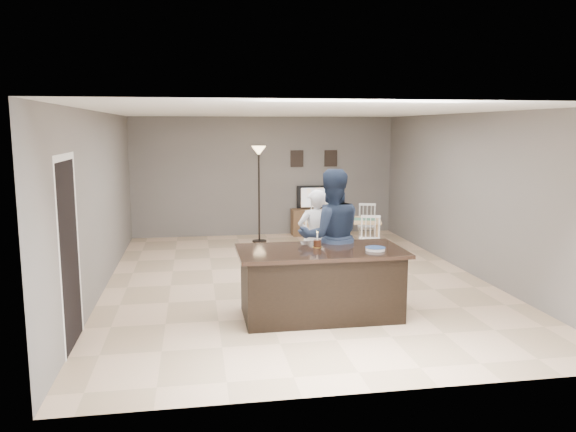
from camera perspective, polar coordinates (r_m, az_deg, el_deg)
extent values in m
plane|color=#DCB28D|center=(9.21, 0.78, -6.50)|extent=(8.00, 8.00, 0.00)
plane|color=slate|center=(12.88, -2.40, 4.04)|extent=(6.00, 0.00, 6.00)
plane|color=slate|center=(5.12, 8.89, -3.65)|extent=(6.00, 0.00, 6.00)
plane|color=slate|center=(8.92, -18.53, 1.37)|extent=(0.00, 8.00, 8.00)
plane|color=slate|center=(9.93, 18.10, 2.13)|extent=(0.00, 8.00, 8.00)
plane|color=white|center=(8.88, 0.82, 10.54)|extent=(8.00, 8.00, 0.00)
cube|color=black|center=(7.40, 3.31, -6.98)|extent=(2.00, 1.00, 0.85)
cube|color=black|center=(7.29, 3.34, -3.58)|extent=(2.15, 1.10, 0.05)
cube|color=brown|center=(12.99, 3.01, -0.59)|extent=(1.20, 0.40, 0.60)
imported|color=black|center=(12.98, 2.97, 1.91)|extent=(0.91, 0.12, 0.53)
plane|color=orange|center=(12.90, 3.04, 1.90)|extent=(0.78, 0.00, 0.78)
cube|color=black|center=(12.94, 0.91, 5.85)|extent=(0.30, 0.02, 0.38)
cube|color=black|center=(13.11, 4.37, 5.86)|extent=(0.30, 0.02, 0.38)
plane|color=black|center=(6.73, -21.31, -3.72)|extent=(0.00, 2.10, 2.10)
plane|color=white|center=(6.59, -21.82, 5.57)|extent=(0.00, 1.02, 1.02)
imported|color=silver|center=(8.65, 2.81, -2.33)|extent=(0.58, 0.40, 1.53)
imported|color=#1A2439|center=(7.86, 4.38, -2.12)|extent=(0.93, 0.72, 1.90)
cylinder|color=gold|center=(7.41, 2.99, -3.15)|extent=(0.14, 0.14, 0.00)
cylinder|color=#3D1D10|center=(7.40, 2.99, -2.79)|extent=(0.10, 0.10, 0.09)
cylinder|color=white|center=(7.38, 3.00, -2.07)|extent=(0.02, 0.02, 0.10)
sphere|color=#FFBF4C|center=(7.37, 3.00, -1.63)|extent=(0.02, 0.02, 0.02)
cylinder|color=white|center=(7.29, 8.86, -3.42)|extent=(0.25, 0.25, 0.01)
cylinder|color=white|center=(7.29, 8.86, -3.33)|extent=(0.25, 0.25, 0.01)
cylinder|color=white|center=(7.29, 8.86, -3.23)|extent=(0.25, 0.25, 0.01)
cylinder|color=#2B4983|center=(7.29, 8.86, -3.17)|extent=(0.26, 0.26, 0.00)
cube|color=tan|center=(11.01, 5.57, -0.40)|extent=(1.64, 1.19, 0.04)
cylinder|color=tan|center=(10.76, 2.00, -2.45)|extent=(0.06, 0.06, 0.65)
cylinder|color=tan|center=(11.42, 8.88, -1.88)|extent=(0.06, 0.06, 0.65)
cube|color=#42775D|center=(11.01, 5.57, -0.28)|extent=(1.33, 0.65, 0.01)
cube|color=silver|center=(10.44, 2.74, -2.32)|extent=(0.47, 0.46, 0.04)
cylinder|color=silver|center=(10.35, 1.83, -3.64)|extent=(0.03, 0.03, 0.40)
cylinder|color=silver|center=(10.62, 3.62, -3.33)|extent=(0.03, 0.03, 0.40)
cube|color=silver|center=(10.19, 2.71, 0.03)|extent=(0.34, 0.12, 0.05)
cube|color=silver|center=(10.43, 8.31, -2.41)|extent=(0.47, 0.46, 0.04)
cylinder|color=silver|center=(10.33, 7.45, -3.74)|extent=(0.03, 0.03, 0.40)
cylinder|color=silver|center=(10.63, 9.09, -3.41)|extent=(0.03, 0.03, 0.40)
cube|color=silver|center=(10.19, 8.40, -0.06)|extent=(0.34, 0.12, 0.05)
cube|color=silver|center=(11.70, 3.09, -1.09)|extent=(0.47, 0.46, 0.04)
cylinder|color=silver|center=(11.88, 3.87, -2.01)|extent=(0.03, 0.03, 0.40)
cylinder|color=silver|center=(11.61, 2.27, -2.26)|extent=(0.03, 0.03, 0.40)
cube|color=silver|center=(11.79, 3.14, 1.25)|extent=(0.34, 0.12, 0.05)
cube|color=silver|center=(11.70, 8.04, -1.17)|extent=(0.47, 0.46, 0.04)
cylinder|color=silver|center=(11.89, 8.75, -2.08)|extent=(0.03, 0.03, 0.40)
cylinder|color=silver|center=(11.59, 7.27, -2.34)|extent=(0.03, 0.03, 0.40)
cube|color=silver|center=(11.79, 8.06, 1.17)|extent=(0.34, 0.12, 0.05)
cylinder|color=black|center=(12.21, -2.92, -2.56)|extent=(0.31, 0.31, 0.03)
cylinder|color=black|center=(12.06, -2.96, 1.90)|extent=(0.04, 0.04, 1.90)
cone|color=#F6C987|center=(11.98, -3.00, 6.64)|extent=(0.31, 0.31, 0.20)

